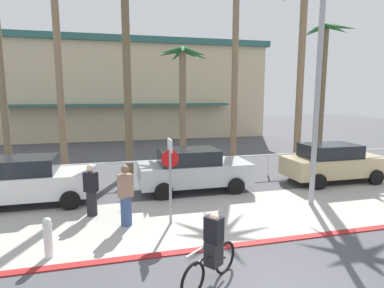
# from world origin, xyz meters

# --- Properties ---
(ground_plane) EXTENTS (80.00, 80.00, 0.00)m
(ground_plane) POSITION_xyz_m (0.00, 10.00, 0.00)
(ground_plane) COLOR #4C4C51
(sidewalk_strip) EXTENTS (44.00, 4.00, 0.02)m
(sidewalk_strip) POSITION_xyz_m (0.00, 4.20, 0.01)
(sidewalk_strip) COLOR #ADAAA0
(sidewalk_strip) RESTS_ON ground
(curb_paint) EXTENTS (44.00, 0.24, 0.03)m
(curb_paint) POSITION_xyz_m (0.00, 2.20, 0.01)
(curb_paint) COLOR maroon
(curb_paint) RESTS_ON ground
(building_backdrop) EXTENTS (26.08, 10.63, 8.49)m
(building_backdrop) POSITION_xyz_m (-1.77, 26.61, 4.26)
(building_backdrop) COLOR beige
(building_backdrop) RESTS_ON ground
(rail_fence) EXTENTS (26.92, 0.08, 1.04)m
(rail_fence) POSITION_xyz_m (-0.00, 8.50, 0.84)
(rail_fence) COLOR white
(rail_fence) RESTS_ON ground
(stop_sign_bike_lane) EXTENTS (0.52, 0.56, 2.56)m
(stop_sign_bike_lane) POSITION_xyz_m (-1.06, 4.00, 1.68)
(stop_sign_bike_lane) COLOR gray
(stop_sign_bike_lane) RESTS_ON ground
(bollard_0) EXTENTS (0.20, 0.20, 1.00)m
(bollard_0) POSITION_xyz_m (-4.22, 2.73, 0.52)
(bollard_0) COLOR white
(bollard_0) RESTS_ON ground
(streetlight_curb) EXTENTS (0.24, 2.54, 7.50)m
(streetlight_curb) POSITION_xyz_m (4.04, 4.24, 4.28)
(streetlight_curb) COLOR #9EA0A5
(streetlight_curb) RESTS_ON ground
(palm_tree_2) EXTENTS (2.89, 3.30, 9.79)m
(palm_tree_2) POSITION_xyz_m (-5.16, 12.94, 7.02)
(palm_tree_2) COLOR #846B4C
(palm_tree_2) RESTS_ON ground
(palm_tree_3) EXTENTS (3.61, 3.49, 10.08)m
(palm_tree_3) POSITION_xyz_m (-1.88, 10.51, 7.51)
(palm_tree_3) COLOR brown
(palm_tree_3) RESTS_ON ground
(palm_tree_4) EXTENTS (2.68, 2.96, 6.30)m
(palm_tree_4) POSITION_xyz_m (1.08, 11.70, 4.72)
(palm_tree_4) COLOR #756047
(palm_tree_4) RESTS_ON ground
(palm_tree_5) EXTENTS (3.09, 3.74, 10.00)m
(palm_tree_5) POSITION_xyz_m (4.25, 12.45, 7.39)
(palm_tree_5) COLOR #846B4C
(palm_tree_5) RESTS_ON ground
(palm_tree_6) EXTENTS (2.88, 3.18, 9.32)m
(palm_tree_6) POSITION_xyz_m (6.93, 9.99, 6.72)
(palm_tree_6) COLOR #846B4C
(palm_tree_6) RESTS_ON ground
(palm_tree_7) EXTENTS (3.21, 3.80, 8.15)m
(palm_tree_7) POSITION_xyz_m (10.31, 12.76, 6.06)
(palm_tree_7) COLOR brown
(palm_tree_7) RESTS_ON ground
(car_white_1) EXTENTS (4.40, 2.02, 1.69)m
(car_white_1) POSITION_xyz_m (-5.57, 6.88, 0.87)
(car_white_1) COLOR white
(car_white_1) RESTS_ON ground
(car_silver_2) EXTENTS (4.40, 2.02, 1.69)m
(car_silver_2) POSITION_xyz_m (0.43, 7.08, 0.87)
(car_silver_2) COLOR #B2B7BC
(car_silver_2) RESTS_ON ground
(car_tan_3) EXTENTS (4.40, 2.02, 1.69)m
(car_tan_3) POSITION_xyz_m (6.71, 6.83, 0.87)
(car_tan_3) COLOR tan
(car_tan_3) RESTS_ON ground
(cyclist_black_0) EXTENTS (1.50, 1.13, 1.50)m
(cyclist_black_0) POSITION_xyz_m (-0.79, 0.85, 0.69)
(cyclist_black_0) COLOR black
(cyclist_black_0) RESTS_ON ground
(pedestrian_0) EXTENTS (0.47, 0.42, 1.82)m
(pedestrian_0) POSITION_xyz_m (-2.35, 4.19, 0.85)
(pedestrian_0) COLOR #384C7A
(pedestrian_0) RESTS_ON ground
(pedestrian_1) EXTENTS (0.48, 0.45, 1.67)m
(pedestrian_1) POSITION_xyz_m (-3.37, 5.26, 0.77)
(pedestrian_1) COLOR #232326
(pedestrian_1) RESTS_ON ground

